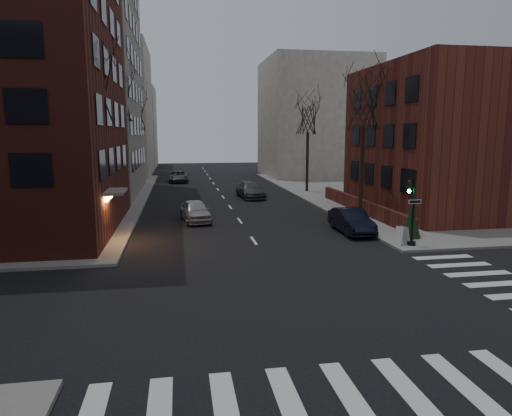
% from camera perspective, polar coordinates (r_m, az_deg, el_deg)
% --- Properties ---
extents(ground, '(160.00, 160.00, 0.00)m').
position_cam_1_polar(ground, '(14.79, 7.54, -14.84)').
color(ground, black).
rests_on(ground, ground).
extents(sidewalk_far_right, '(44.00, 44.00, 0.15)m').
position_cam_1_polar(sidewalk_far_right, '(54.47, 27.89, 2.01)').
color(sidewalk_far_right, gray).
rests_on(sidewalk_far_right, ground).
extents(building_left_tan, '(18.00, 18.00, 28.00)m').
position_cam_1_polar(building_left_tan, '(49.26, -26.00, 17.78)').
color(building_left_tan, '#9E9383').
rests_on(building_left_tan, ground).
extents(building_right_brick, '(12.00, 14.00, 11.00)m').
position_cam_1_polar(building_right_brick, '(37.94, 23.48, 7.80)').
color(building_right_brick, maroon).
rests_on(building_right_brick, ground).
extents(low_wall_right, '(0.35, 16.00, 1.00)m').
position_cam_1_polar(low_wall_right, '(34.98, 13.01, 0.28)').
color(low_wall_right, maroon).
rests_on(low_wall_right, sidewalk_far_right).
extents(building_distant_la, '(14.00, 16.00, 18.00)m').
position_cam_1_polar(building_distant_la, '(68.80, -19.12, 11.35)').
color(building_distant_la, beige).
rests_on(building_distant_la, ground).
extents(building_distant_ra, '(14.00, 14.00, 16.00)m').
position_cam_1_polar(building_distant_ra, '(65.72, 7.41, 11.03)').
color(building_distant_ra, beige).
rests_on(building_distant_ra, ground).
extents(building_distant_lb, '(10.00, 12.00, 14.00)m').
position_cam_1_polar(building_distant_lb, '(85.34, -15.84, 9.69)').
color(building_distant_lb, beige).
rests_on(building_distant_lb, ground).
extents(traffic_signal, '(0.76, 0.44, 4.00)m').
position_cam_1_polar(traffic_signal, '(25.29, 18.92, -0.54)').
color(traffic_signal, black).
rests_on(traffic_signal, sidewalk_far_right).
extents(tree_left_a, '(4.18, 4.18, 10.26)m').
position_cam_1_polar(tree_left_a, '(27.38, -20.11, 13.92)').
color(tree_left_a, '#2D231C').
rests_on(tree_left_a, sidewalk_far_left).
extents(tree_left_b, '(4.40, 4.40, 10.80)m').
position_cam_1_polar(tree_left_b, '(39.25, -16.95, 13.19)').
color(tree_left_b, '#2D231C').
rests_on(tree_left_b, sidewalk_far_left).
extents(tree_left_c, '(3.96, 3.96, 9.72)m').
position_cam_1_polar(tree_left_c, '(53.11, -14.99, 11.22)').
color(tree_left_c, '#2D231C').
rests_on(tree_left_c, sidewalk_far_left).
extents(tree_right_a, '(3.96, 3.96, 9.72)m').
position_cam_1_polar(tree_right_a, '(33.50, 13.34, 12.54)').
color(tree_right_a, '#2D231C').
rests_on(tree_right_a, sidewalk_far_right).
extents(tree_right_b, '(3.74, 3.74, 9.18)m').
position_cam_1_polar(tree_right_b, '(46.70, 6.53, 11.23)').
color(tree_right_b, '#2D231C').
rests_on(tree_right_b, sidewalk_far_right).
extents(streetlamp_near, '(0.36, 0.36, 6.28)m').
position_cam_1_polar(streetlamp_near, '(35.15, -16.42, 6.06)').
color(streetlamp_near, black).
rests_on(streetlamp_near, sidewalk_far_left).
extents(streetlamp_far, '(0.36, 0.36, 6.28)m').
position_cam_1_polar(streetlamp_far, '(55.05, -14.01, 7.24)').
color(streetlamp_far, black).
rests_on(streetlamp_far, sidewalk_far_left).
extents(parked_sedan, '(1.59, 4.50, 1.48)m').
position_cam_1_polar(parked_sedan, '(28.37, 11.83, -1.59)').
color(parked_sedan, black).
rests_on(parked_sedan, ground).
extents(car_lane_silver, '(2.27, 4.51, 1.48)m').
position_cam_1_polar(car_lane_silver, '(31.62, -7.60, -0.36)').
color(car_lane_silver, '#A7A6AB').
rests_on(car_lane_silver, ground).
extents(car_lane_gray, '(2.47, 5.28, 1.49)m').
position_cam_1_polar(car_lane_gray, '(42.81, -0.69, 2.28)').
color(car_lane_gray, '#434349').
rests_on(car_lane_gray, ground).
extents(car_lane_far, '(2.36, 5.00, 1.38)m').
position_cam_1_polar(car_lane_far, '(57.33, -9.67, 3.91)').
color(car_lane_far, '#444549').
rests_on(car_lane_far, ground).
extents(sandwich_board, '(0.56, 0.69, 0.97)m').
position_cam_1_polar(sandwich_board, '(25.56, 17.77, -3.28)').
color(sandwich_board, silver).
rests_on(sandwich_board, sidewalk_far_right).
extents(evergreen_shrub, '(1.45, 1.45, 1.87)m').
position_cam_1_polar(evergreen_shrub, '(27.32, 18.82, -1.58)').
color(evergreen_shrub, '#15311D').
rests_on(evergreen_shrub, sidewalk_far_right).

